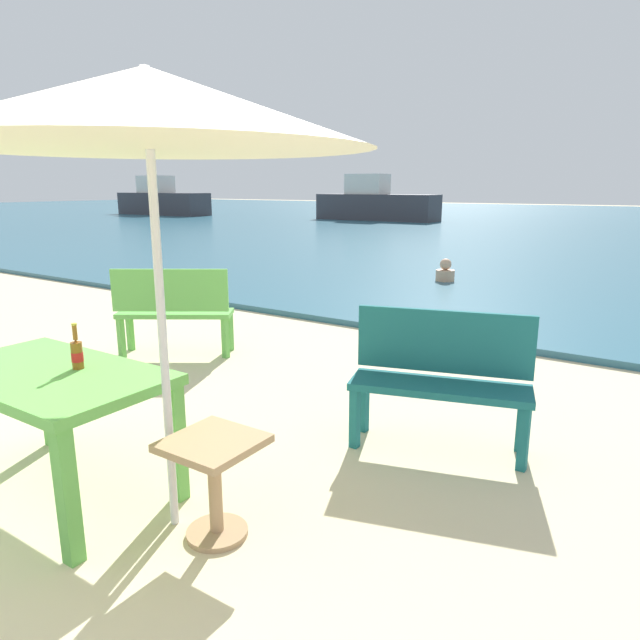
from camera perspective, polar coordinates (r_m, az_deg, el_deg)
ground_plane at (r=3.25m, az=-29.04°, el=-21.49°), size 120.00×120.00×0.00m
sea_water at (r=31.25m, az=29.30°, el=8.54°), size 120.00×50.00×0.08m
picnic_table_green at (r=3.57m, az=-25.65°, el=-6.31°), size 1.40×0.80×0.76m
beer_bottle_amber at (r=3.48m, az=-23.41°, el=-3.06°), size 0.07×0.07×0.26m
patio_umbrella at (r=2.84m, az=-17.10°, el=19.80°), size 2.10×2.10×2.30m
side_table_wood at (r=3.01m, az=-10.65°, el=-15.02°), size 0.44×0.44×0.54m
bench_teal_center at (r=3.94m, az=12.17°, el=-5.13°), size 1.25×0.68×0.95m
bench_green_left at (r=6.12m, az=-14.65°, el=1.35°), size 1.20×0.96×0.95m
swimmer_person at (r=10.59m, az=12.58°, el=4.75°), size 0.34×0.34×0.41m
boat_fishing_trawler at (r=36.27m, az=-15.71°, el=11.56°), size 6.37×1.74×2.32m
boat_sailboat at (r=29.45m, az=5.64°, el=11.66°), size 6.32×1.72×2.30m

